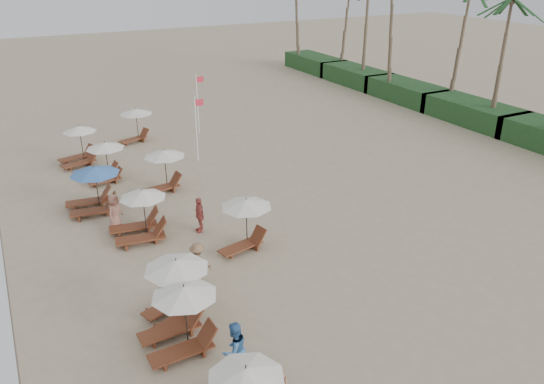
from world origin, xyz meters
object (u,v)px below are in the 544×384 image
lounger_station_2 (173,288)px  lounger_station_4 (91,191)px  inland_station_1 (162,169)px  beachgoer_mid_a (234,349)px  inland_station_2 (134,122)px  beachgoer_far_a (199,215)px  lounger_station_3 (138,218)px  lounger_station_1 (178,320)px  beachgoer_far_b (115,212)px  lounger_station_5 (103,162)px  inland_station_0 (244,221)px  flag_pole_near (197,126)px  lounger_station_6 (77,148)px  beachgoer_mid_b (198,262)px

lounger_station_2 → lounger_station_4: size_ratio=0.87×
lounger_station_2 → inland_station_1: bearing=74.6°
lounger_station_4 → inland_station_1: lounger_station_4 is taller
lounger_station_2 → beachgoer_mid_a: bearing=-77.7°
inland_station_2 → beachgoer_far_a: (-0.78, -14.28, -0.55)m
lounger_station_2 → beachgoer_far_a: (3.11, 5.66, -0.40)m
lounger_station_3 → lounger_station_4: bearing=109.0°
lounger_station_1 → beachgoer_far_b: bearing=89.6°
lounger_station_3 → lounger_station_5: 7.50m
lounger_station_4 → beachgoer_mid_a: 13.72m
inland_station_0 → beachgoer_far_b: inland_station_0 is taller
lounger_station_3 → flag_pole_near: bearing=53.7°
lounger_station_3 → lounger_station_5: lounger_station_3 is taller
inland_station_2 → beachgoer_far_b: (-4.17, -12.22, -0.52)m
lounger_station_6 → lounger_station_4: bearing=-94.1°
inland_station_2 → beachgoer_mid_b: bearing=-97.3°
lounger_station_6 → inland_station_0: lounger_station_6 is taller
lounger_station_1 → lounger_station_5: bearing=86.8°
lounger_station_4 → inland_station_0: lounger_station_4 is taller
lounger_station_3 → beachgoer_mid_b: 4.67m
inland_station_1 → beachgoer_mid_a: bearing=-98.9°
beachgoer_far_a → beachgoer_far_b: bearing=-118.7°
lounger_station_5 → lounger_station_6: bearing=104.0°
beachgoer_mid_a → flag_pole_near: (5.56, 17.77, 1.37)m
lounger_station_5 → lounger_station_6: 3.52m
inland_station_0 → inland_station_1: bearing=99.2°
beachgoer_far_a → lounger_station_5: bearing=-160.0°
inland_station_2 → lounger_station_5: bearing=-119.0°
lounger_station_1 → inland_station_1: bearing=74.9°
lounger_station_4 → beachgoer_far_b: bearing=-77.3°
lounger_station_5 → lounger_station_6: (-0.85, 3.41, -0.10)m
inland_station_0 → beachgoer_far_a: inland_station_0 is taller
lounger_station_5 → flag_pole_near: (5.79, 0.44, 1.14)m
beachgoer_far_b → beachgoer_mid_b: bearing=-115.5°
lounger_station_4 → beachgoer_far_b: size_ratio=1.64×
beachgoer_mid_b → beachgoer_far_b: bearing=-34.3°
lounger_station_4 → flag_pole_near: flag_pole_near is taller
lounger_station_1 → lounger_station_3: lounger_station_3 is taller
lounger_station_3 → inland_station_0: size_ratio=0.98×
lounger_station_3 → beachgoer_far_a: lounger_station_3 is taller
lounger_station_2 → flag_pole_near: flag_pole_near is taller
lounger_station_2 → lounger_station_4: lounger_station_2 is taller
lounger_station_3 → beachgoer_mid_b: lounger_station_3 is taller
inland_station_1 → beachgoer_far_a: inland_station_1 is taller
lounger_station_2 → beachgoer_mid_b: lounger_station_2 is taller
lounger_station_2 → lounger_station_3: lounger_station_2 is taller
beachgoer_mid_b → beachgoer_far_b: (-1.87, 5.87, 0.05)m
lounger_station_6 → beachgoer_far_a: (3.44, -11.62, -0.20)m
beachgoer_mid_b → lounger_station_4: bearing=-35.8°
beachgoer_mid_b → inland_station_0: bearing=-113.5°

